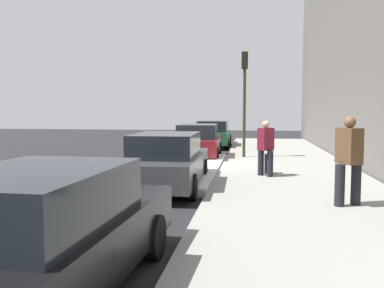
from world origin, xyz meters
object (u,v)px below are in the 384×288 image
(parked_car_charcoal, at_px, (167,161))
(traffic_light_pole, at_px, (245,86))
(pedestrian_brown_coat, at_px, (349,158))
(parked_car_maroon, at_px, (198,142))
(parked_car_green, at_px, (213,134))
(rolling_suitcase, at_px, (268,164))
(pedestrian_burgundy_coat, at_px, (266,147))
(parked_car_black, at_px, (44,234))

(parked_car_charcoal, distance_m, traffic_light_pole, 7.27)
(traffic_light_pole, bearing_deg, pedestrian_brown_coat, -165.02)
(parked_car_maroon, bearing_deg, parked_car_green, -1.51)
(parked_car_charcoal, distance_m, parked_car_green, 12.52)
(parked_car_maroon, bearing_deg, rolling_suitcase, -149.43)
(parked_car_charcoal, bearing_deg, pedestrian_burgundy_coat, -58.33)
(pedestrian_brown_coat, distance_m, rolling_suitcase, 4.45)
(parked_car_charcoal, xyz_separation_m, parked_car_green, (12.52, -0.11, -0.00))
(parked_car_charcoal, height_order, pedestrian_burgundy_coat, pedestrian_burgundy_coat)
(parked_car_black, distance_m, pedestrian_burgundy_coat, 8.73)
(pedestrian_brown_coat, bearing_deg, pedestrian_burgundy_coat, 23.25)
(pedestrian_burgundy_coat, bearing_deg, parked_car_green, 13.29)
(parked_car_black, height_order, parked_car_charcoal, same)
(parked_car_green, bearing_deg, parked_car_black, 179.61)
(parked_car_maroon, xyz_separation_m, pedestrian_burgundy_coat, (-5.26, -2.72, 0.28))
(parked_car_maroon, bearing_deg, parked_car_black, -179.92)
(parked_car_black, relative_size, rolling_suitcase, 4.75)
(rolling_suitcase, bearing_deg, parked_car_green, 14.41)
(parked_car_black, xyz_separation_m, pedestrian_burgundy_coat, (8.30, -2.70, 0.28))
(parked_car_green, height_order, traffic_light_pole, traffic_light_pole)
(parked_car_maroon, height_order, parked_car_green, same)
(parked_car_green, bearing_deg, parked_car_maroon, 178.49)
(parked_car_maroon, relative_size, parked_car_green, 0.99)
(parked_car_black, distance_m, rolling_suitcase, 9.23)
(pedestrian_burgundy_coat, distance_m, traffic_light_pole, 5.42)
(pedestrian_brown_coat, xyz_separation_m, rolling_suitcase, (4.15, 1.47, -0.68))
(parked_car_maroon, distance_m, rolling_suitcase, 5.54)
(parked_car_black, distance_m, parked_car_maroon, 13.56)
(traffic_light_pole, bearing_deg, parked_car_black, 171.57)
(parked_car_charcoal, height_order, parked_car_maroon, same)
(pedestrian_burgundy_coat, bearing_deg, traffic_light_pole, 8.42)
(parked_car_green, height_order, rolling_suitcase, parked_car_green)
(parked_car_black, height_order, parked_car_maroon, same)
(parked_car_charcoal, height_order, traffic_light_pole, traffic_light_pole)
(parked_car_black, distance_m, parked_car_green, 19.17)
(pedestrian_brown_coat, height_order, traffic_light_pole, traffic_light_pole)
(parked_car_maroon, bearing_deg, pedestrian_brown_coat, -154.32)
(pedestrian_brown_coat, bearing_deg, parked_car_green, 15.90)
(parked_car_green, xyz_separation_m, pedestrian_burgundy_coat, (-10.87, -2.57, 0.28))
(parked_car_maroon, xyz_separation_m, rolling_suitcase, (-4.76, -2.81, -0.30))
(parked_car_black, relative_size, traffic_light_pole, 1.06)
(parked_car_maroon, bearing_deg, pedestrian_burgundy_coat, -152.69)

